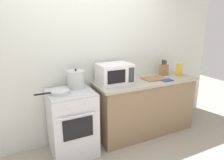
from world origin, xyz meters
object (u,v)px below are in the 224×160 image
at_px(knife_block, 164,70).
at_px(stove, 72,123).
at_px(pasta_box, 179,70).
at_px(frying_pan, 60,92).
at_px(oven_mitt, 166,80).
at_px(stock_pot, 76,79).
at_px(cutting_board, 154,78).
at_px(microwave, 115,74).

bearing_deg(knife_block, stove, -175.26).
bearing_deg(pasta_box, frying_pan, -179.65).
height_order(stove, oven_mitt, oven_mitt).
bearing_deg(stock_pot, pasta_box, -4.88).
bearing_deg(cutting_board, knife_block, 24.02).
distance_m(stock_pot, cutting_board, 1.27).
height_order(microwave, oven_mitt, microwave).
xyz_separation_m(frying_pan, pasta_box, (2.04, 0.01, 0.08)).
distance_m(stove, pasta_box, 1.98).
bearing_deg(stove, frying_pan, -164.33).
bearing_deg(stock_pot, oven_mitt, -11.48).
relative_size(microwave, cutting_board, 1.39).
relative_size(cutting_board, pasta_box, 1.64).
xyz_separation_m(knife_block, pasta_box, (0.19, -0.17, 0.01)).
height_order(frying_pan, pasta_box, pasta_box).
distance_m(stove, frying_pan, 0.51).
bearing_deg(pasta_box, stove, 179.13).
relative_size(stock_pot, pasta_box, 1.50).
height_order(microwave, pasta_box, microwave).
xyz_separation_m(frying_pan, cutting_board, (1.53, 0.04, -0.02)).
bearing_deg(pasta_box, microwave, 174.79).
relative_size(knife_block, pasta_box, 1.24).
bearing_deg(stove, microwave, 6.39).
distance_m(stove, microwave, 0.94).
height_order(stock_pot, oven_mitt, stock_pot).
height_order(cutting_board, pasta_box, pasta_box).
bearing_deg(oven_mitt, stock_pot, 168.52).
distance_m(stock_pot, pasta_box, 1.77).
relative_size(microwave, pasta_box, 2.27).
xyz_separation_m(stove, cutting_board, (1.39, 0.00, 0.47)).
height_order(stove, microwave, microwave).
bearing_deg(pasta_box, cutting_board, 176.61).
xyz_separation_m(stove, oven_mitt, (1.51, -0.16, 0.47)).
relative_size(stove, stock_pot, 2.80).
bearing_deg(stock_pot, cutting_board, -5.48).
xyz_separation_m(frying_pan, knife_block, (1.85, 0.18, 0.07)).
xyz_separation_m(knife_block, oven_mitt, (-0.19, -0.30, -0.09)).
distance_m(cutting_board, oven_mitt, 0.20).
bearing_deg(pasta_box, oven_mitt, -161.30).
bearing_deg(knife_block, cutting_board, -155.98).
bearing_deg(cutting_board, stove, -179.95).
height_order(frying_pan, knife_block, knife_block).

